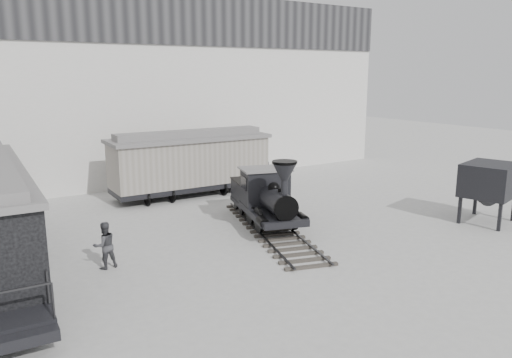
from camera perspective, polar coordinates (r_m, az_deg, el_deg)
ground at (r=18.25m, az=5.24°, el=-8.68°), size 90.00×90.00×0.00m
north_wall at (r=30.27m, az=-12.68°, el=10.06°), size 34.00×2.51×11.00m
locomotive at (r=21.15m, az=1.31°, el=-2.46°), size 4.35×9.00×3.11m
boxcar at (r=26.67m, az=-7.50°, el=1.98°), size 8.64×2.95×3.50m
visitor_a at (r=17.73m, az=-23.90°, el=-7.38°), size 0.71×0.56×1.72m
visitor_b at (r=17.53m, az=-16.91°, el=-7.26°), size 0.83×0.68×1.61m
coal_hopper at (r=23.90m, az=25.11°, el=-0.54°), size 2.83×2.52×2.63m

